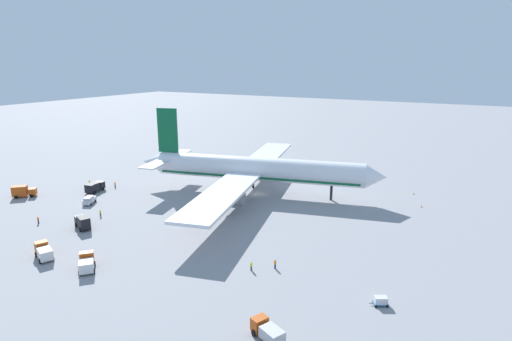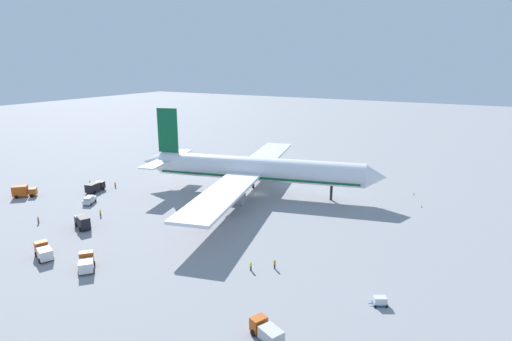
{
  "view_description": "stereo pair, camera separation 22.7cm",
  "coord_description": "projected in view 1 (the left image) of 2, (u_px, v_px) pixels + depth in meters",
  "views": [
    {
      "loc": [
        53.09,
        -98.01,
        35.73
      ],
      "look_at": [
        0.5,
        -2.1,
        7.26
      ],
      "focal_mm": 29.57,
      "sensor_mm": 36.0,
      "label": 1
    },
    {
      "loc": [
        53.29,
        -97.9,
        35.73
      ],
      "look_at": [
        0.5,
        -2.1,
        7.26
      ],
      "focal_mm": 29.57,
      "sensor_mm": 36.0,
      "label": 2
    }
  ],
  "objects": [
    {
      "name": "ground_worker_0",
      "position": [
        251.0,
        266.0,
        74.0
      ],
      "size": [
        0.57,
        0.57,
        1.65
      ],
      "color": "#3F3F47",
      "rests_on": "ground"
    },
    {
      "name": "service_truck_2",
      "position": [
        267.0,
        331.0,
        55.61
      ],
      "size": [
        5.46,
        4.05,
        2.3
      ],
      "color": "#BF4C14",
      "rests_on": "ground"
    },
    {
      "name": "ground_worker_3",
      "position": [
        38.0,
        220.0,
        95.44
      ],
      "size": [
        0.52,
        0.52,
        1.63
      ],
      "color": "navy",
      "rests_on": "ground"
    },
    {
      "name": "airliner",
      "position": [
        253.0,
        169.0,
        115.44
      ],
      "size": [
        68.28,
        81.29,
        22.96
      ],
      "color": "white",
      "rests_on": "ground"
    },
    {
      "name": "ground_worker_4",
      "position": [
        89.0,
        183.0,
        124.49
      ],
      "size": [
        0.49,
        0.49,
        1.73
      ],
      "color": "black",
      "rests_on": "ground"
    },
    {
      "name": "service_truck_4",
      "position": [
        23.0,
        191.0,
        113.82
      ],
      "size": [
        5.79,
        5.7,
        3.14
      ],
      "color": "#BF4C14",
      "rests_on": "ground"
    },
    {
      "name": "ground_plane",
      "position": [
        258.0,
        194.0,
        116.87
      ],
      "size": [
        600.0,
        600.0,
        0.0
      ],
      "primitive_type": "plane",
      "color": "gray"
    },
    {
      "name": "ground_worker_5",
      "position": [
        100.0,
        213.0,
        99.9
      ],
      "size": [
        0.57,
        0.57,
        1.7
      ],
      "color": "#3F3F47",
      "rests_on": "ground"
    },
    {
      "name": "baggage_cart_0",
      "position": [
        381.0,
        301.0,
        63.46
      ],
      "size": [
        2.83,
        2.32,
        1.38
      ],
      "color": "#26598C",
      "rests_on": "ground"
    },
    {
      "name": "service_truck_0",
      "position": [
        83.0,
        222.0,
        92.3
      ],
      "size": [
        5.72,
        4.05,
        2.95
      ],
      "color": "black",
      "rests_on": "ground"
    },
    {
      "name": "service_van",
      "position": [
        89.0,
        200.0,
        108.53
      ],
      "size": [
        3.7,
        4.89,
        1.97
      ],
      "color": "silver",
      "rests_on": "ground"
    },
    {
      "name": "ground_worker_1",
      "position": [
        275.0,
        264.0,
        74.65
      ],
      "size": [
        0.54,
        0.54,
        1.72
      ],
      "color": "navy",
      "rests_on": "ground"
    },
    {
      "name": "service_truck_5",
      "position": [
        87.0,
        263.0,
        73.88
      ],
      "size": [
        5.01,
        4.87,
        2.81
      ],
      "color": "#BF4C14",
      "rests_on": "ground"
    },
    {
      "name": "service_truck_1",
      "position": [
        95.0,
        187.0,
        118.29
      ],
      "size": [
        3.58,
        6.26,
        2.69
      ],
      "color": "black",
      "rests_on": "ground"
    },
    {
      "name": "ground_worker_2",
      "position": [
        115.0,
        185.0,
        122.72
      ],
      "size": [
        0.48,
        0.48,
        1.64
      ],
      "color": "black",
      "rests_on": "ground"
    },
    {
      "name": "traffic_cone_1",
      "position": [
        422.0,
        206.0,
        106.21
      ],
      "size": [
        0.36,
        0.36,
        0.55
      ],
      "primitive_type": "cone",
      "color": "orange",
      "rests_on": "ground"
    },
    {
      "name": "service_truck_3",
      "position": [
        44.0,
        251.0,
        78.35
      ],
      "size": [
        5.74,
        4.12,
        2.73
      ],
      "color": "#BF4C14",
      "rests_on": "ground"
    },
    {
      "name": "traffic_cone_0",
      "position": [
        414.0,
        193.0,
        116.38
      ],
      "size": [
        0.36,
        0.36,
        0.55
      ],
      "primitive_type": "cone",
      "color": "orange",
      "rests_on": "ground"
    }
  ]
}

